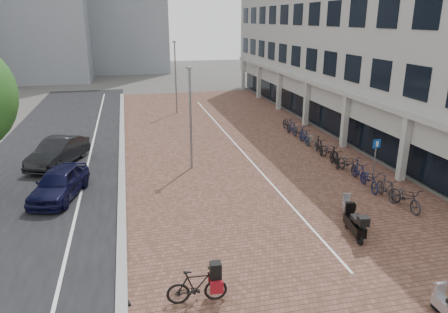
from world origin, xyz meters
TOP-DOWN VIEW (x-y plane):
  - ground at (0.00, 0.00)m, footprint 140.00×140.00m
  - plaza_brick at (2.00, 12.00)m, footprint 14.50×42.00m
  - street_asphalt at (-9.00, 12.00)m, footprint 8.00×50.00m
  - curb at (-5.10, 12.00)m, footprint 0.35×42.00m
  - lane_line at (-7.00, 12.00)m, footprint 0.12×44.00m
  - parking_line at (2.20, 12.00)m, footprint 0.10×30.00m
  - office_building at (12.97, 16.00)m, footprint 8.40×40.00m
  - car_navy at (-7.86, 5.64)m, footprint 2.70×4.48m
  - car_dark at (-8.55, 10.50)m, footprint 3.22×4.84m
  - hero_bike at (-2.94, -3.23)m, footprint 1.81×0.60m
  - shoes at (-5.00, -2.94)m, footprint 0.39×0.36m
  - scooter_front at (4.01, 0.66)m, footprint 0.86×1.46m
  - scooter_mid at (3.50, -0.75)m, footprint 0.78×1.76m
  - parking_sign at (7.50, 4.41)m, footprint 0.45×0.12m
  - lamp_near at (-1.32, 8.22)m, footprint 0.12×0.12m
  - lamp_far at (-0.41, 22.61)m, footprint 0.12×0.12m
  - bike_row at (6.75, 7.90)m, footprint 1.22×15.82m

SIDE VIEW (x-z plane):
  - ground at x=0.00m, z-range 0.00..0.00m
  - street_asphalt at x=-9.00m, z-range -0.01..0.02m
  - plaza_brick at x=2.00m, z-range -0.01..0.03m
  - lane_line at x=-7.00m, z-range 0.02..0.02m
  - parking_line at x=2.20m, z-range 0.03..0.04m
  - shoes at x=-5.00m, z-range 0.00..0.08m
  - curb at x=-5.10m, z-range 0.00..0.14m
  - scooter_front at x=4.01m, z-range 0.00..0.96m
  - bike_row at x=6.75m, z-range 0.00..1.05m
  - hero_bike at x=-2.94m, z-range -0.07..1.19m
  - scooter_mid at x=3.50m, z-range 0.00..1.17m
  - car_navy at x=-7.86m, z-range 0.00..1.43m
  - car_dark at x=-8.55m, z-range 0.00..1.51m
  - parking_sign at x=7.50m, z-range 0.34..2.49m
  - lamp_near at x=-1.32m, z-range 0.00..5.49m
  - lamp_far at x=-0.41m, z-range 0.00..6.05m
  - office_building at x=12.97m, z-range 0.94..15.94m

